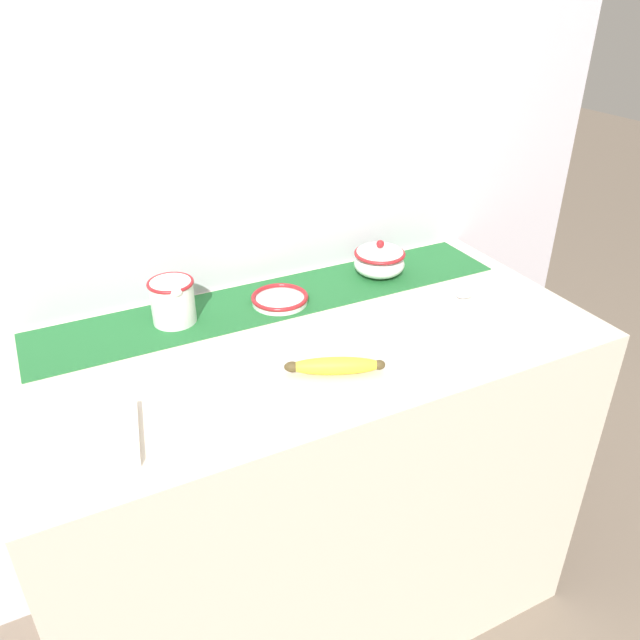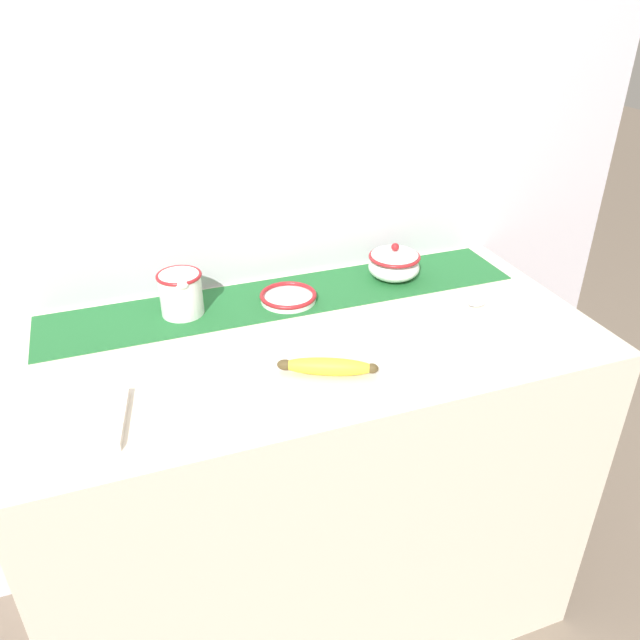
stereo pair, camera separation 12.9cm
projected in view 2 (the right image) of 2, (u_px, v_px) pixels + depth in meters
The scene contains 10 objects.
ground_plane at pixel (314, 597), 1.77m from camera, with size 12.00×12.00×0.00m, color #7A6B5B.
countertop at pixel (313, 485), 1.55m from camera, with size 1.23×0.61×0.87m, color beige.
back_wall at pixel (264, 144), 1.43m from camera, with size 2.03×0.04×2.40m, color silver.
table_runner at pixel (285, 297), 1.49m from camera, with size 1.13×0.20×0.00m, color #236B33.
cream_pitcher at pixel (181, 292), 1.39m from camera, with size 0.10×0.12×0.10m.
sugar_bowl at pixel (394, 263), 1.56m from camera, with size 0.13×0.13×0.10m.
small_dish at pixel (286, 297), 1.46m from camera, with size 0.13×0.13×0.02m.
banana at pixel (328, 367), 1.20m from camera, with size 0.19×0.11×0.04m.
spoon at pixel (471, 304), 1.45m from camera, with size 0.19×0.03×0.01m.
napkin_stack at pixel (78, 422), 1.07m from camera, with size 0.16×0.16×0.02m, color silver.
Camera 2 is at (-0.37, -1.08, 1.56)m, focal length 35.00 mm.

